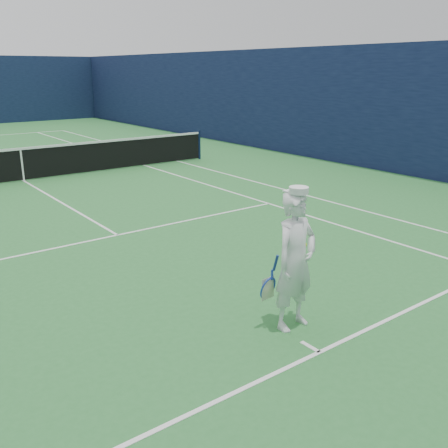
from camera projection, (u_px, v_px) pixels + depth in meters
name	position (u px, v px, depth m)	size (l,w,h in m)	color
ground	(24.00, 181.00, 14.99)	(80.00, 80.00, 0.00)	#2B7333
court_markings	(24.00, 181.00, 14.99)	(11.03, 23.83, 0.01)	white
windscreen_fence	(16.00, 113.00, 14.40)	(20.12, 36.12, 4.00)	#0F1A38
tennis_net	(22.00, 163.00, 14.83)	(12.88, 0.09, 1.07)	#141E4C
tennis_player	(295.00, 261.00, 6.30)	(0.79, 0.48, 1.87)	white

